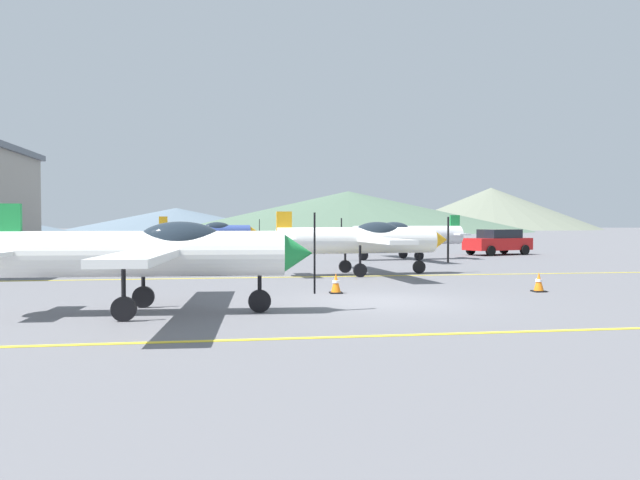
{
  "coord_description": "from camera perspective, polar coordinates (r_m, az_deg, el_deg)",
  "views": [
    {
      "loc": [
        -3.98,
        -15.41,
        2.07
      ],
      "look_at": [
        0.57,
        14.0,
        1.2
      ],
      "focal_mm": 34.17,
      "sensor_mm": 36.0,
      "label": 1
    }
  ],
  "objects": [
    {
      "name": "airplane_near",
      "position": [
        14.17,
        -15.2,
        -1.1
      ],
      "size": [
        7.19,
        8.28,
        2.48
      ],
      "color": "white",
      "rests_on": "ground_plane"
    },
    {
      "name": "hill_centerright",
      "position": [
        145.08,
        2.66,
        2.72
      ],
      "size": [
        84.7,
        84.7,
        9.46
      ],
      "primitive_type": "cone",
      "color": "#4C6651",
      "rests_on": "ground_plane"
    },
    {
      "name": "hill_centerleft",
      "position": [
        175.09,
        -13.31,
        1.94
      ],
      "size": [
        59.48,
        59.48,
        6.09
      ],
      "primitive_type": "cone",
      "color": "slate",
      "rests_on": "ground_plane"
    },
    {
      "name": "airplane_mid",
      "position": [
        24.0,
        4.11,
        0.06
      ],
      "size": [
        7.21,
        8.29,
        2.48
      ],
      "color": "white",
      "rests_on": "ground_plane"
    },
    {
      "name": "airplane_back",
      "position": [
        44.14,
        -10.34,
        0.77
      ],
      "size": [
        7.21,
        8.29,
        2.48
      ],
      "color": "#33478C",
      "rests_on": "ground_plane"
    },
    {
      "name": "apron_line_far",
      "position": [
        23.14,
        1.15,
        -3.44
      ],
      "size": [
        80.0,
        0.16,
        0.01
      ],
      "primitive_type": "cube",
      "color": "yellow",
      "rests_on": "ground_plane"
    },
    {
      "name": "ground_plane",
      "position": [
        16.05,
        5.67,
        -5.74
      ],
      "size": [
        400.0,
        400.0,
        0.0
      ],
      "primitive_type": "plane",
      "color": "slate"
    },
    {
      "name": "traffic_cone_side",
      "position": [
        17.72,
        1.5,
        -4.09
      ],
      "size": [
        0.36,
        0.36,
        0.59
      ],
      "color": "black",
      "rests_on": "ground_plane"
    },
    {
      "name": "traffic_cone_front",
      "position": [
        19.23,
        19.81,
        -3.74
      ],
      "size": [
        0.36,
        0.36,
        0.59
      ],
      "color": "black",
      "rests_on": "ground_plane"
    },
    {
      "name": "airplane_far",
      "position": [
        33.9,
        7.8,
        0.52
      ],
      "size": [
        7.23,
        8.3,
        2.48
      ],
      "color": "silver",
      "rests_on": "ground_plane"
    },
    {
      "name": "car_sedan",
      "position": [
        40.21,
        16.34,
        -0.14
      ],
      "size": [
        4.65,
        3.08,
        1.62
      ],
      "color": "red",
      "rests_on": "ground_plane"
    },
    {
      "name": "apron_line_near",
      "position": [
        11.58,
        11.6,
        -8.62
      ],
      "size": [
        80.0,
        0.16,
        0.01
      ],
      "primitive_type": "cube",
      "color": "yellow",
      "rests_on": "ground_plane"
    },
    {
      "name": "hill_right",
      "position": [
        188.96,
        15.73,
        2.86
      ],
      "size": [
        61.97,
        61.97,
        12.39
      ],
      "primitive_type": "cone",
      "color": "slate",
      "rests_on": "ground_plane"
    }
  ]
}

